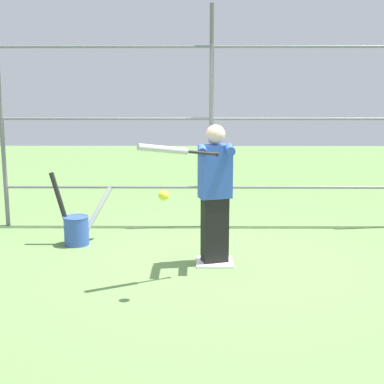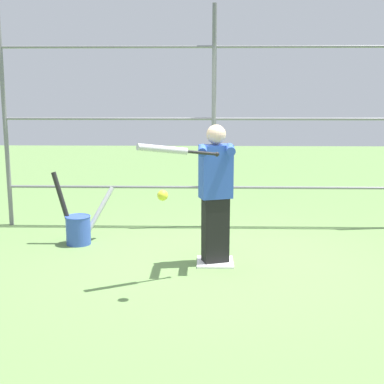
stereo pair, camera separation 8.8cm
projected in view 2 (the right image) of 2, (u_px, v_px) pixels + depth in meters
ground_plane at (215, 263)px, 5.90m from camera, size 24.00×24.00×0.00m
home_plate at (215, 262)px, 5.90m from camera, size 0.40×0.40×0.02m
fence_backstop at (214, 119)px, 7.19m from camera, size 5.74×0.06×2.98m
batter at (216, 190)px, 5.73m from camera, size 0.38×0.60×1.52m
baseball_bat_swinging at (170, 150)px, 5.03m from camera, size 0.78×0.44×0.17m
softball_in_flight at (163, 195)px, 4.73m from camera, size 0.10×0.10×0.10m
bat_bucket at (79, 227)px, 6.58m from camera, size 0.75×0.48×0.90m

